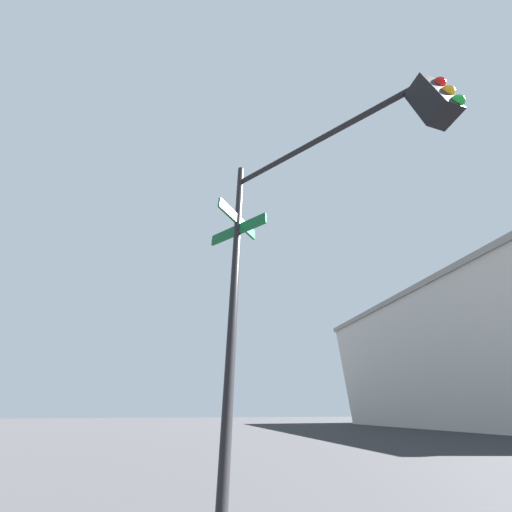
% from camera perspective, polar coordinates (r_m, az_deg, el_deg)
% --- Properties ---
extents(traffic_signal_near, '(2.83, 2.61, 5.10)m').
position_cam_1_polar(traffic_signal_near, '(3.56, 15.22, 15.48)').
color(traffic_signal_near, black).
rests_on(traffic_signal_near, ground_plane).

